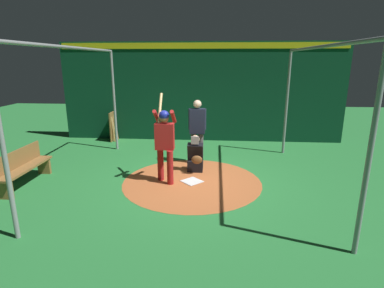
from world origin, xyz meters
TOP-DOWN VIEW (x-y plane):
  - ground_plane at (0.00, 0.00)m, footprint 26.02×26.02m
  - dirt_circle at (0.00, 0.00)m, footprint 3.34×3.34m
  - home_plate at (0.00, 0.00)m, footprint 0.59×0.59m
  - batter at (0.04, -0.64)m, footprint 0.68×0.49m
  - catcher at (-0.76, 0.03)m, footprint 0.58×0.40m
  - umpire at (-1.41, 0.04)m, footprint 0.23×0.49m
  - back_wall at (-4.10, 0.00)m, footprint 0.22×10.02m
  - cage_frame at (0.00, 0.00)m, footprint 5.35×5.47m
  - bat_rack at (-3.86, -3.16)m, footprint 0.82×0.20m
  - bench at (0.50, -3.92)m, footprint 1.76×0.36m

SIDE VIEW (x-z plane):
  - ground_plane at x=0.00m, z-range 0.00..0.00m
  - dirt_circle at x=0.00m, z-range 0.00..0.01m
  - home_plate at x=0.00m, z-range 0.01..0.02m
  - catcher at x=-0.76m, z-range -0.10..0.88m
  - bench at x=0.50m, z-range 0.02..0.87m
  - bat_rack at x=-3.86m, z-range -0.03..1.02m
  - umpire at x=-1.41m, z-range 0.12..1.92m
  - batter at x=0.04m, z-range 0.02..2.11m
  - back_wall at x=-4.10m, z-range 0.01..3.49m
  - cage_frame at x=0.00m, z-range 0.60..3.75m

